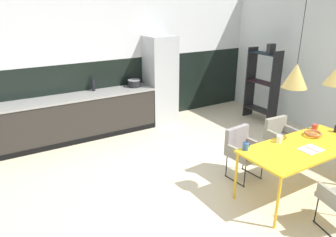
{
  "coord_description": "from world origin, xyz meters",
  "views": [
    {
      "loc": [
        -2.73,
        -3.18,
        2.66
      ],
      "look_at": [
        -0.37,
        0.76,
        0.94
      ],
      "focal_mm": 33.84,
      "sensor_mm": 36.0,
      "label": 1
    }
  ],
  "objects_px": {
    "dining_table": "(304,149)",
    "mug_dark_espresso": "(246,146)",
    "refrigerator_column": "(160,80)",
    "open_shelf_unit": "(263,82)",
    "armchair_facing_counter": "(280,134)",
    "cooking_pot": "(134,83)",
    "fruit_bowl": "(313,134)",
    "bottle_vinegar_dark": "(93,85)",
    "mug_tall_blue": "(315,127)",
    "armchair_near_window": "(242,147)",
    "open_book": "(311,149)",
    "mug_glass_clear": "(279,139)",
    "pendant_lamp_over_table_near": "(296,76)"
  },
  "relations": [
    {
      "from": "open_book",
      "to": "mug_tall_blue",
      "type": "bearing_deg",
      "value": 32.41
    },
    {
      "from": "mug_glass_clear",
      "to": "mug_tall_blue",
      "type": "bearing_deg",
      "value": 3.49
    },
    {
      "from": "fruit_bowl",
      "to": "bottle_vinegar_dark",
      "type": "xyz_separation_m",
      "value": [
        -2.14,
        3.66,
        0.23
      ]
    },
    {
      "from": "refrigerator_column",
      "to": "mug_glass_clear",
      "type": "distance_m",
      "value": 3.38
    },
    {
      "from": "open_shelf_unit",
      "to": "pendant_lamp_over_table_near",
      "type": "xyz_separation_m",
      "value": [
        -2.18,
        -2.47,
        0.87
      ]
    },
    {
      "from": "refrigerator_column",
      "to": "dining_table",
      "type": "xyz_separation_m",
      "value": [
        0.24,
        -3.64,
        -0.26
      ]
    },
    {
      "from": "armchair_facing_counter",
      "to": "pendant_lamp_over_table_near",
      "type": "height_order",
      "value": "pendant_lamp_over_table_near"
    },
    {
      "from": "mug_glass_clear",
      "to": "refrigerator_column",
      "type": "bearing_deg",
      "value": 90.48
    },
    {
      "from": "armchair_facing_counter",
      "to": "bottle_vinegar_dark",
      "type": "bearing_deg",
      "value": -49.3
    },
    {
      "from": "mug_tall_blue",
      "to": "open_shelf_unit",
      "type": "height_order",
      "value": "open_shelf_unit"
    },
    {
      "from": "fruit_bowl",
      "to": "open_shelf_unit",
      "type": "distance_m",
      "value": 2.72
    },
    {
      "from": "armchair_facing_counter",
      "to": "cooking_pot",
      "type": "height_order",
      "value": "cooking_pot"
    },
    {
      "from": "armchair_near_window",
      "to": "open_shelf_unit",
      "type": "xyz_separation_m",
      "value": [
        2.19,
        1.7,
        0.41
      ]
    },
    {
      "from": "refrigerator_column",
      "to": "mug_tall_blue",
      "type": "bearing_deg",
      "value": -74.74
    },
    {
      "from": "cooking_pot",
      "to": "bottle_vinegar_dark",
      "type": "xyz_separation_m",
      "value": [
        -0.86,
        0.14,
        0.05
      ]
    },
    {
      "from": "bottle_vinegar_dark",
      "to": "open_shelf_unit",
      "type": "bearing_deg",
      "value": -20.65
    },
    {
      "from": "mug_glass_clear",
      "to": "open_shelf_unit",
      "type": "relative_size",
      "value": 0.07
    },
    {
      "from": "armchair_facing_counter",
      "to": "mug_tall_blue",
      "type": "bearing_deg",
      "value": 100.11
    },
    {
      "from": "refrigerator_column",
      "to": "open_book",
      "type": "bearing_deg",
      "value": -86.75
    },
    {
      "from": "dining_table",
      "to": "pendant_lamp_over_table_near",
      "type": "bearing_deg",
      "value": 176.46
    },
    {
      "from": "refrigerator_column",
      "to": "mug_dark_espresso",
      "type": "distance_m",
      "value": 3.35
    },
    {
      "from": "dining_table",
      "to": "open_shelf_unit",
      "type": "xyz_separation_m",
      "value": [
        1.8,
        2.5,
        0.21
      ]
    },
    {
      "from": "bottle_vinegar_dark",
      "to": "open_shelf_unit",
      "type": "distance_m",
      "value": 3.78
    },
    {
      "from": "open_book",
      "to": "open_shelf_unit",
      "type": "distance_m",
      "value": 3.2
    },
    {
      "from": "armchair_near_window",
      "to": "bottle_vinegar_dark",
      "type": "xyz_separation_m",
      "value": [
        -1.34,
        3.03,
        0.51
      ]
    },
    {
      "from": "armchair_near_window",
      "to": "open_shelf_unit",
      "type": "bearing_deg",
      "value": -147.17
    },
    {
      "from": "mug_glass_clear",
      "to": "bottle_vinegar_dark",
      "type": "bearing_deg",
      "value": 113.12
    },
    {
      "from": "open_book",
      "to": "dining_table",
      "type": "bearing_deg",
      "value": 77.9
    },
    {
      "from": "armchair_near_window",
      "to": "armchair_facing_counter",
      "type": "height_order",
      "value": "armchair_near_window"
    },
    {
      "from": "open_shelf_unit",
      "to": "dining_table",
      "type": "bearing_deg",
      "value": -35.82
    },
    {
      "from": "dining_table",
      "to": "mug_dark_espresso",
      "type": "distance_m",
      "value": 0.86
    },
    {
      "from": "refrigerator_column",
      "to": "open_shelf_unit",
      "type": "bearing_deg",
      "value": -29.19
    },
    {
      "from": "armchair_facing_counter",
      "to": "mug_tall_blue",
      "type": "distance_m",
      "value": 0.65
    },
    {
      "from": "fruit_bowl",
      "to": "mug_glass_clear",
      "type": "xyz_separation_m",
      "value": [
        -0.62,
        0.1,
        0.01
      ]
    },
    {
      "from": "refrigerator_column",
      "to": "open_shelf_unit",
      "type": "distance_m",
      "value": 2.34
    },
    {
      "from": "mug_glass_clear",
      "to": "mug_dark_espresso",
      "type": "relative_size",
      "value": 0.96
    },
    {
      "from": "refrigerator_column",
      "to": "fruit_bowl",
      "type": "xyz_separation_m",
      "value": [
        0.65,
        -3.47,
        -0.18
      ]
    },
    {
      "from": "bottle_vinegar_dark",
      "to": "cooking_pot",
      "type": "bearing_deg",
      "value": -9.45
    },
    {
      "from": "refrigerator_column",
      "to": "pendant_lamp_over_table_near",
      "type": "bearing_deg",
      "value": -92.11
    },
    {
      "from": "armchair_near_window",
      "to": "mug_glass_clear",
      "type": "distance_m",
      "value": 0.64
    },
    {
      "from": "armchair_facing_counter",
      "to": "mug_glass_clear",
      "type": "xyz_separation_m",
      "value": [
        -0.8,
        -0.62,
        0.32
      ]
    },
    {
      "from": "armchair_facing_counter",
      "to": "pendant_lamp_over_table_near",
      "type": "distance_m",
      "value": 1.84
    },
    {
      "from": "pendant_lamp_over_table_near",
      "to": "fruit_bowl",
      "type": "bearing_deg",
      "value": 10.39
    },
    {
      "from": "fruit_bowl",
      "to": "mug_tall_blue",
      "type": "xyz_separation_m",
      "value": [
        0.26,
        0.15,
        0.0
      ]
    },
    {
      "from": "mug_glass_clear",
      "to": "pendant_lamp_over_table_near",
      "type": "height_order",
      "value": "pendant_lamp_over_table_near"
    },
    {
      "from": "armchair_facing_counter",
      "to": "mug_dark_espresso",
      "type": "relative_size",
      "value": 5.91
    },
    {
      "from": "open_book",
      "to": "armchair_near_window",
      "type": "bearing_deg",
      "value": 111.45
    },
    {
      "from": "dining_table",
      "to": "cooking_pot",
      "type": "distance_m",
      "value": 3.8
    },
    {
      "from": "armchair_near_window",
      "to": "fruit_bowl",
      "type": "distance_m",
      "value": 1.06
    },
    {
      "from": "fruit_bowl",
      "to": "mug_tall_blue",
      "type": "height_order",
      "value": "mug_tall_blue"
    }
  ]
}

